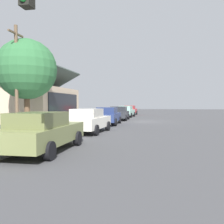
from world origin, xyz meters
TOP-DOWN VIEW (x-y plane):
  - ground_plane at (0.00, 0.00)m, footprint 120.00×120.00m
  - sidewalk_curb at (0.00, 5.60)m, footprint 60.00×4.20m
  - car_olive at (-17.26, 2.78)m, footprint 4.88×2.08m
  - car_ivory at (-10.82, 2.72)m, footprint 4.56×2.21m
  - car_navy at (-4.54, 2.73)m, footprint 4.69×2.08m
  - car_charcoal at (1.67, 2.64)m, footprint 4.51×2.16m
  - car_seafoam at (8.31, 2.64)m, footprint 4.68×2.19m
  - car_cherry at (14.55, 2.78)m, footprint 4.69×2.13m
  - storefront_building at (-1.40, 11.98)m, footprint 10.48×7.89m
  - shade_tree at (-8.85, 8.28)m, footprint 4.66×4.66m
  - utility_pole_wooden at (-10.39, 8.20)m, footprint 1.80×0.24m
  - fire_hydrant_red at (7.85, 4.20)m, footprint 0.22×0.22m

SIDE VIEW (x-z plane):
  - ground_plane at x=0.00m, z-range 0.00..0.00m
  - sidewalk_curb at x=0.00m, z-range 0.00..0.16m
  - fire_hydrant_red at x=7.85m, z-range 0.14..0.85m
  - car_cherry at x=14.55m, z-range 0.02..1.61m
  - car_ivory at x=-10.82m, z-range 0.02..1.61m
  - car_seafoam at x=8.31m, z-range 0.02..1.61m
  - car_navy at x=-4.54m, z-range 0.02..1.61m
  - car_charcoal at x=1.67m, z-range 0.02..1.61m
  - car_olive at x=-17.26m, z-range 0.02..1.61m
  - storefront_building at x=-1.40m, z-range -0.92..4.85m
  - utility_pole_wooden at x=-10.39m, z-range 0.18..7.68m
  - shade_tree at x=-8.85m, z-range 1.11..8.03m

